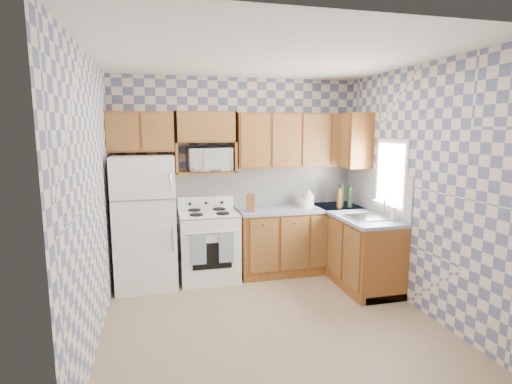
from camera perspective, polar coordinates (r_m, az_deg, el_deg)
floor at (r=4.50m, az=1.76°, el=-17.45°), size 3.40×3.40×0.00m
back_wall at (r=5.63m, az=-2.58°, el=2.30°), size 3.40×0.02×2.70m
right_wall at (r=4.83m, az=21.66°, el=0.56°), size 0.02×3.20×2.70m
backsplash_back at (r=5.73m, az=1.38°, el=0.91°), size 2.60×0.02×0.56m
backsplash_right at (r=5.51m, az=16.67°, el=0.21°), size 0.02×1.60×0.56m
refrigerator at (r=5.26m, az=-15.54°, el=-4.13°), size 0.75×0.70×1.68m
stove_body at (r=5.42m, az=-6.75°, el=-7.74°), size 0.76×0.65×0.90m
cooktop at (r=5.31m, az=-6.84°, el=-3.03°), size 0.76×0.65×0.02m
backguard at (r=5.56m, az=-7.21°, el=-1.50°), size 0.76×0.08×0.17m
dish_towel_left at (r=5.05m, az=-8.19°, el=-8.06°), size 0.19×0.02×0.40m
dish_towel_right at (r=5.10m, az=-4.26°, el=-7.84°), size 0.19×0.02×0.40m
base_cabinets_back at (r=5.74m, az=6.24°, el=-6.88°), size 1.75×0.60×0.88m
base_cabinets_right at (r=5.53m, az=13.70°, el=-7.71°), size 0.60×1.60×0.88m
countertop_back at (r=5.63m, az=6.34°, el=-2.38°), size 1.77×0.63×0.04m
countertop_right at (r=5.42m, az=13.84°, el=-3.04°), size 0.63×1.60×0.04m
upper_cabinets_back at (r=5.65m, az=6.02°, el=7.37°), size 1.75×0.33×0.74m
upper_cabinets_fridge at (r=5.32m, az=-16.16°, el=8.27°), size 0.82×0.33×0.50m
upper_cabinets_right at (r=5.77m, az=13.35°, el=7.21°), size 0.33×0.70×0.74m
microwave_shelf at (r=5.38m, az=-7.15°, el=2.84°), size 0.80×0.33×0.03m
microwave at (r=5.38m, az=-6.73°, el=4.68°), size 0.59×0.43×0.31m
sink at (r=5.11m, az=15.72°, el=-3.54°), size 0.48×0.40×0.03m
window at (r=5.18m, az=18.71°, el=2.36°), size 0.02×0.66×0.86m
bottle_0 at (r=5.73m, az=12.09°, el=-0.52°), size 0.07×0.07×0.31m
bottle_1 at (r=5.72m, az=13.25°, el=-0.68°), size 0.07×0.07×0.29m
bottle_2 at (r=5.84m, az=13.24°, el=-0.60°), size 0.07×0.07×0.27m
bottle_3 at (r=5.64m, az=11.80°, el=-1.00°), size 0.07×0.07×0.25m
knife_block at (r=5.28m, az=-0.80°, el=-1.54°), size 0.13×0.13×0.24m
electric_kettle at (r=5.69m, az=7.58°, el=-1.18°), size 0.14×0.14×0.18m
food_containers at (r=5.59m, az=7.10°, el=-1.68°), size 0.17×0.17×0.11m
soap_bottle at (r=5.01m, az=19.04°, el=-3.01°), size 0.06×0.06×0.17m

